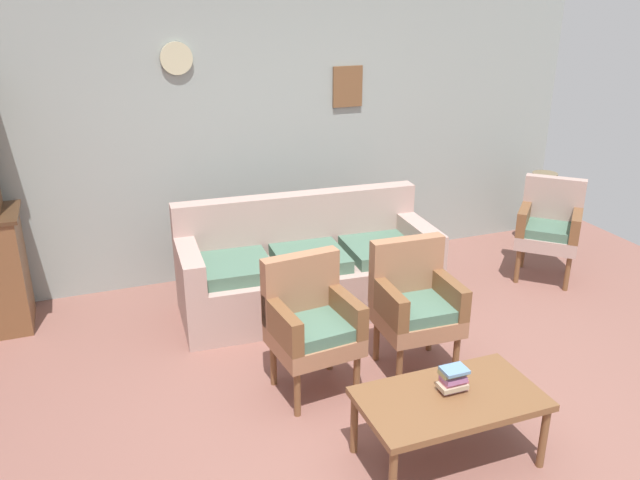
# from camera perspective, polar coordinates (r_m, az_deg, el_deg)

# --- Properties ---
(ground_plane) EXTENTS (7.68, 7.68, 0.00)m
(ground_plane) POSITION_cam_1_polar(r_m,az_deg,el_deg) (4.05, 4.81, -16.68)
(ground_plane) COLOR #84564C
(wall_back_with_decor) EXTENTS (6.40, 0.09, 2.70)m
(wall_back_with_decor) POSITION_cam_1_polar(r_m,az_deg,el_deg) (5.77, -6.14, 9.94)
(wall_back_with_decor) COLOR #939E99
(wall_back_with_decor) RESTS_ON ground
(floral_couch) EXTENTS (2.10, 0.91, 0.90)m
(floral_couch) POSITION_cam_1_polar(r_m,az_deg,el_deg) (5.30, -1.14, -2.70)
(floral_couch) COLOR tan
(floral_couch) RESTS_ON ground
(armchair_near_cabinet) EXTENTS (0.57, 0.54, 0.90)m
(armchair_near_cabinet) POSITION_cam_1_polar(r_m,az_deg,el_deg) (4.18, -0.81, -7.08)
(armchair_near_cabinet) COLOR #9E6B4C
(armchair_near_cabinet) RESTS_ON ground
(armchair_row_middle) EXTENTS (0.54, 0.51, 0.90)m
(armchair_row_middle) POSITION_cam_1_polar(r_m,az_deg,el_deg) (4.46, 8.33, -5.33)
(armchair_row_middle) COLOR #9E6B4C
(armchair_row_middle) RESTS_ON ground
(wingback_chair_by_fireplace) EXTENTS (0.71, 0.71, 0.90)m
(wingback_chair_by_fireplace) POSITION_cam_1_polar(r_m,az_deg,el_deg) (6.15, 19.52, 1.26)
(wingback_chair_by_fireplace) COLOR tan
(wingback_chair_by_fireplace) RESTS_ON ground
(coffee_table) EXTENTS (1.00, 0.56, 0.42)m
(coffee_table) POSITION_cam_1_polar(r_m,az_deg,el_deg) (3.71, 11.34, -13.84)
(coffee_table) COLOR brown
(coffee_table) RESTS_ON ground
(book_stack_on_table) EXTENTS (0.17, 0.11, 0.14)m
(book_stack_on_table) POSITION_cam_1_polar(r_m,az_deg,el_deg) (3.69, 11.63, -11.87)
(book_stack_on_table) COLOR #CC8CB1
(book_stack_on_table) RESTS_ON coffee_table
(floor_vase_by_wall) EXTENTS (0.24, 0.24, 0.77)m
(floor_vase_by_wall) POSITION_cam_1_polar(r_m,az_deg,el_deg) (6.91, 18.81, 2.52)
(floor_vase_by_wall) COLOR brown
(floor_vase_by_wall) RESTS_ON ground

